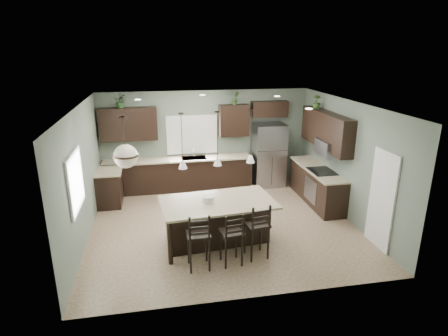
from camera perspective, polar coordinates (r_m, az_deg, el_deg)
ground at (r=8.88m, az=-0.16°, el=-8.52°), size 6.00×6.00×0.00m
pantry_door at (r=8.21m, az=22.90°, el=-4.53°), size 0.04×0.82×2.04m
window_back at (r=10.87m, az=-4.88°, el=5.10°), size 1.35×0.02×1.00m
window_left at (r=7.58m, az=-21.79°, el=-1.93°), size 0.02×1.10×1.00m
left_return_cabs at (r=10.22m, az=-17.04°, el=-2.94°), size 0.60×0.90×0.90m
left_return_countertop at (r=10.07m, az=-17.17°, el=-0.44°), size 0.66×0.96×0.04m
back_lower_cabs at (r=10.87m, az=-6.93°, el=-1.01°), size 4.20×0.60×0.90m
back_countertop at (r=10.70m, az=-7.02°, el=1.34°), size 4.20×0.66×0.04m
sink_inset at (r=10.73m, az=-4.62°, el=1.55°), size 0.70×0.45×0.01m
faucet at (r=10.67m, az=-4.63°, el=2.25°), size 0.02×0.02×0.28m
back_upper_left at (r=10.61m, az=-14.35°, el=6.50°), size 1.55×0.34×0.90m
back_upper_right at (r=10.82m, az=1.53°, el=7.27°), size 0.85×0.34×0.90m
fridge_header at (r=11.04m, az=6.95°, el=8.93°), size 1.05×0.34×0.45m
right_lower_cabs at (r=10.25m, az=13.95°, el=-2.62°), size 0.60×2.35×0.90m
right_countertop at (r=10.09m, az=14.05°, el=-0.13°), size 0.66×2.35×0.04m
cooktop at (r=9.84m, az=14.71°, el=-0.48°), size 0.58×0.75×0.02m
wall_oven_front at (r=9.89m, az=12.98°, el=-3.30°), size 0.01×0.72×0.60m
right_upper_cabs at (r=9.89m, az=15.29°, el=5.60°), size 0.34×2.35×0.90m
microwave at (r=9.72m, az=15.52°, el=2.94°), size 0.40×0.75×0.40m
refrigerator at (r=11.10m, az=6.82°, el=1.98°), size 0.90×0.74×1.85m
kitchen_island at (r=7.94m, az=-0.95°, el=-8.17°), size 2.44×1.54×0.92m
serving_dish at (r=7.68m, az=-2.42°, el=-4.78°), size 0.24×0.24×0.14m
bar_stool_left at (r=7.03m, az=-3.92°, el=-10.92°), size 0.43×0.43×1.14m
bar_stool_center at (r=7.16m, az=1.11°, el=-10.61°), size 0.45×0.45×1.08m
bar_stool_right at (r=7.38m, az=4.99°, el=-9.39°), size 0.49×0.49×1.16m
pendant_left at (r=7.19m, az=-6.43°, el=4.07°), size 0.17×0.17×1.10m
pendant_center at (r=7.33m, az=-1.02°, el=4.46°), size 0.17×0.17×1.10m
pendant_right at (r=7.54m, az=4.14°, el=4.79°), size 0.17×0.17×1.10m
chandelier at (r=7.03m, az=-14.91°, el=3.80°), size 0.48×0.48×0.97m
plant_back_left at (r=10.49m, az=-15.41°, el=9.80°), size 0.36×0.32×0.37m
plant_back_right at (r=10.70m, az=1.75°, el=10.61°), size 0.22×0.18×0.38m
plant_right_wall at (r=10.33m, az=13.93°, el=9.78°), size 0.23×0.23×0.36m
room_shell at (r=8.26m, az=-0.17°, el=2.08°), size 6.00×6.00×6.00m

